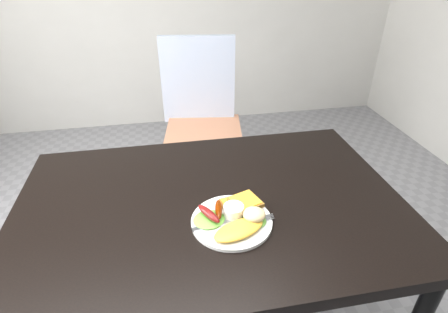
{
  "coord_description": "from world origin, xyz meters",
  "views": [
    {
      "loc": [
        -0.12,
        -0.85,
        1.43
      ],
      "look_at": [
        0.04,
        0.01,
        0.9
      ],
      "focal_mm": 28.0,
      "sensor_mm": 36.0,
      "label": 1
    }
  ],
  "objects_px": {
    "plate": "(232,221)",
    "dining_chair": "(204,134)",
    "person": "(222,137)",
    "dining_table": "(211,206)"
  },
  "relations": [
    {
      "from": "person",
      "to": "dining_table",
      "type": "bearing_deg",
      "value": 96.82
    },
    {
      "from": "dining_table",
      "to": "dining_chair",
      "type": "relative_size",
      "value": 2.65
    },
    {
      "from": "person",
      "to": "plate",
      "type": "height_order",
      "value": "person"
    },
    {
      "from": "person",
      "to": "plate",
      "type": "bearing_deg",
      "value": 102.53
    },
    {
      "from": "dining_chair",
      "to": "person",
      "type": "bearing_deg",
      "value": -78.05
    },
    {
      "from": "dining_table",
      "to": "dining_chair",
      "type": "distance_m",
      "value": 1.07
    },
    {
      "from": "plate",
      "to": "dining_chair",
      "type": "bearing_deg",
      "value": 86.79
    },
    {
      "from": "dining_table",
      "to": "plate",
      "type": "xyz_separation_m",
      "value": [
        0.04,
        -0.11,
        0.03
      ]
    },
    {
      "from": "dining_chair",
      "to": "dining_table",
      "type": "bearing_deg",
      "value": -87.54
    },
    {
      "from": "dining_table",
      "to": "plate",
      "type": "height_order",
      "value": "plate"
    }
  ]
}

